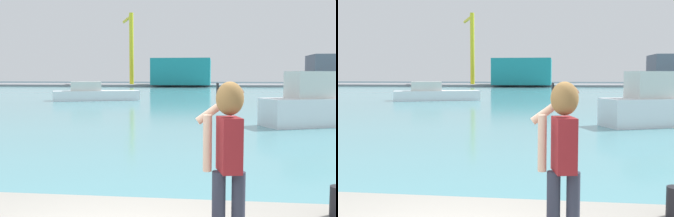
{
  "view_description": "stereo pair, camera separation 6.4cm",
  "coord_description": "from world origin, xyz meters",
  "views": [
    {
      "loc": [
        1.04,
        -3.62,
        2.45
      ],
      "look_at": [
        0.06,
        4.57,
        1.77
      ],
      "focal_mm": 42.16,
      "sensor_mm": 36.0,
      "label": 1
    },
    {
      "loc": [
        1.1,
        -3.61,
        2.45
      ],
      "look_at": [
        0.06,
        4.57,
        1.77
      ],
      "focal_mm": 42.16,
      "sensor_mm": 36.0,
      "label": 2
    }
  ],
  "objects": [
    {
      "name": "ground_plane",
      "position": [
        0.0,
        50.0,
        0.0
      ],
      "size": [
        220.0,
        220.0,
        0.0
      ],
      "primitive_type": "plane",
      "color": "#334751"
    },
    {
      "name": "harbor_water",
      "position": [
        0.0,
        52.0,
        0.01
      ],
      "size": [
        140.0,
        100.0,
        0.02
      ],
      "primitive_type": "cube",
      "color": "#599EA8",
      "rests_on": "ground_plane"
    },
    {
      "name": "far_shore_dock",
      "position": [
        0.0,
        92.0,
        0.24
      ],
      "size": [
        140.0,
        20.0,
        0.47
      ],
      "primitive_type": "cube",
      "color": "gray",
      "rests_on": "ground_plane"
    },
    {
      "name": "person_photographer",
      "position": [
        1.18,
        0.38,
        1.72
      ],
      "size": [
        0.53,
        0.54,
        1.74
      ],
      "rotation": [
        0.0,
        0.0,
        1.79
      ],
      "color": "#2D3342",
      "rests_on": "quay_promenade"
    },
    {
      "name": "boat_moored",
      "position": [
        -10.87,
        34.39,
        0.68
      ],
      "size": [
        8.61,
        5.02,
        1.86
      ],
      "rotation": [
        0.0,
        0.0,
        0.35
      ],
      "color": "white",
      "rests_on": "harbor_water"
    },
    {
      "name": "boat_moored_2",
      "position": [
        6.27,
        16.42,
        0.96
      ],
      "size": [
        6.56,
        4.09,
        2.65
      ],
      "rotation": [
        0.0,
        0.0,
        0.38
      ],
      "color": "white",
      "rests_on": "harbor_water"
    },
    {
      "name": "warehouse_left",
      "position": [
        -6.41,
        86.33,
        3.36
      ],
      "size": [
        12.7,
        13.9,
        5.77
      ],
      "primitive_type": "cube",
      "color": "teal",
      "rests_on": "far_shore_dock"
    },
    {
      "name": "port_crane",
      "position": [
        -19.14,
        89.6,
        10.56
      ],
      "size": [
        4.78,
        9.99,
        16.72
      ],
      "color": "yellow",
      "rests_on": "far_shore_dock"
    }
  ]
}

